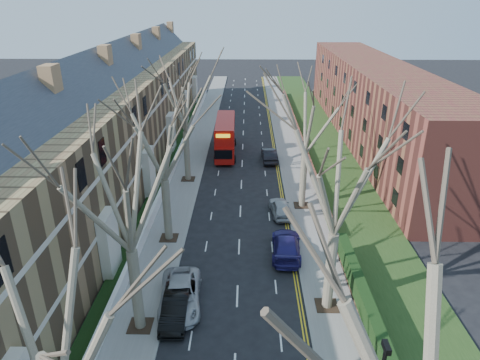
{
  "coord_description": "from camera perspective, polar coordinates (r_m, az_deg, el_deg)",
  "views": [
    {
      "loc": [
        0.59,
        -13.75,
        18.28
      ],
      "look_at": [
        -0.03,
        20.43,
        3.36
      ],
      "focal_mm": 32.0,
      "sensor_mm": 36.0,
      "label": 1
    }
  ],
  "objects": [
    {
      "name": "tree_left_mid",
      "position": [
        22.49,
        -15.3,
        -0.14
      ],
      "size": [
        10.5,
        10.5,
        14.71
      ],
      "color": "brown",
      "rests_on": "ground"
    },
    {
      "name": "car_right_mid",
      "position": [
        38.53,
        5.44,
        -3.68
      ],
      "size": [
        2.15,
        4.31,
        1.41
      ],
      "primitive_type": "imported",
      "rotation": [
        0.0,
        0.0,
        3.26
      ],
      "color": "#A0A5A9",
      "rests_on": "ground"
    },
    {
      "name": "pavement_left",
      "position": [
        56.19,
        -5.78,
        4.54
      ],
      "size": [
        3.0,
        102.0,
        0.12
      ],
      "primitive_type": "cube",
      "color": "slate",
      "rests_on": "ground"
    },
    {
      "name": "car_right_near",
      "position": [
        32.97,
        6.19,
        -8.67
      ],
      "size": [
        2.46,
        5.41,
        1.53
      ],
      "primitive_type": "imported",
      "rotation": [
        0.0,
        0.0,
        3.08
      ],
      "color": "navy",
      "rests_on": "ground"
    },
    {
      "name": "tree_left_near",
      "position": [
        14.9,
        -25.57,
        -18.11
      ],
      "size": [
        9.8,
        9.8,
        13.73
      ],
      "color": "brown",
      "rests_on": "ground"
    },
    {
      "name": "tree_right_far",
      "position": [
        37.22,
        9.01,
        9.24
      ],
      "size": [
        10.15,
        10.15,
        14.22
      ],
      "color": "brown",
      "rests_on": "ground"
    },
    {
      "name": "tree_left_dist",
      "position": [
        43.11,
        -7.54,
        11.71
      ],
      "size": [
        10.5,
        10.5,
        14.71
      ],
      "color": "brown",
      "rests_on": "ground"
    },
    {
      "name": "car_right_far",
      "position": [
        50.8,
        3.92,
        3.34
      ],
      "size": [
        1.84,
        4.66,
        1.51
      ],
      "primitive_type": "imported",
      "rotation": [
        0.0,
        0.0,
        3.19
      ],
      "color": "black",
      "rests_on": "ground"
    },
    {
      "name": "grass_verge_right",
      "position": [
        56.65,
        11.08,
        4.46
      ],
      "size": [
        6.0,
        102.0,
        0.06
      ],
      "color": "#1E3814",
      "rests_on": "ground"
    },
    {
      "name": "double_decker_bus",
      "position": [
        52.88,
        -1.96,
        5.69
      ],
      "size": [
        2.72,
        9.97,
        4.19
      ],
      "rotation": [
        0.0,
        0.0,
        3.16
      ],
      "color": "#A8100C",
      "rests_on": "ground"
    },
    {
      "name": "terrace_left",
      "position": [
        48.66,
        -16.16,
        7.46
      ],
      "size": [
        9.7,
        78.0,
        13.6
      ],
      "color": "olive",
      "rests_on": "ground"
    },
    {
      "name": "tree_left_far",
      "position": [
        31.72,
        -10.52,
        6.62
      ],
      "size": [
        10.15,
        10.15,
        14.22
      ],
      "color": "brown",
      "rests_on": "ground"
    },
    {
      "name": "flats_right",
      "position": [
        60.68,
        17.41,
        9.86
      ],
      "size": [
        13.97,
        54.0,
        10.0
      ],
      "color": "brown",
      "rests_on": "ground"
    },
    {
      "name": "pavement_right",
      "position": [
        56.07,
        6.53,
        4.46
      ],
      "size": [
        3.0,
        102.0,
        0.12
      ],
      "primitive_type": "cube",
      "color": "slate",
      "rests_on": "ground"
    },
    {
      "name": "front_wall_left",
      "position": [
        48.81,
        -8.77,
        2.08
      ],
      "size": [
        0.3,
        78.0,
        1.0
      ],
      "color": "white",
      "rests_on": "ground"
    },
    {
      "name": "car_left_mid",
      "position": [
        27.46,
        -8.56,
        -16.5
      ],
      "size": [
        1.58,
        4.4,
        1.44
      ],
      "primitive_type": "imported",
      "rotation": [
        0.0,
        0.0,
        0.01
      ],
      "color": "black",
      "rests_on": "ground"
    },
    {
      "name": "tree_right_mid",
      "position": [
        23.98,
        13.26,
        1.59
      ],
      "size": [
        10.5,
        10.5,
        14.71
      ],
      "color": "brown",
      "rests_on": "ground"
    },
    {
      "name": "car_left_far",
      "position": [
        28.31,
        -7.97,
        -14.92
      ],
      "size": [
        3.02,
        5.69,
        1.52
      ],
      "primitive_type": "imported",
      "rotation": [
        0.0,
        0.0,
        0.09
      ],
      "color": "#A5A5AA",
      "rests_on": "ground"
    }
  ]
}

